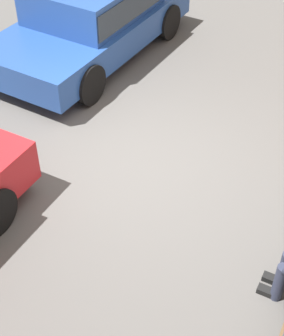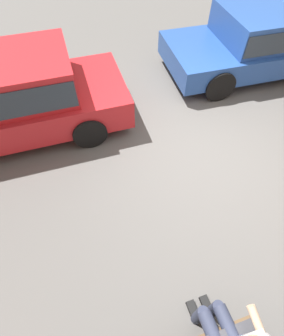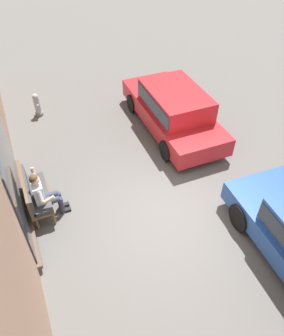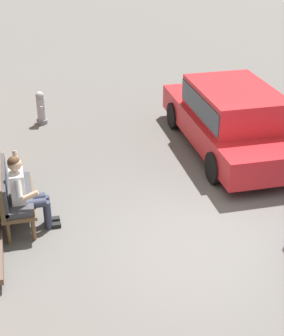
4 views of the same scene
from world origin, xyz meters
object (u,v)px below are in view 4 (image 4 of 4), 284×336
object	(u,v)px
person_on_phone	(25,191)
parked_car_mid	(231,116)
bench	(11,192)
fire_hydrant	(41,108)

from	to	relation	value
person_on_phone	parked_car_mid	world-z (taller)	parked_car_mid
bench	fire_hydrant	world-z (taller)	bench
parked_car_mid	bench	bearing A→B (deg)	110.30
bench	person_on_phone	world-z (taller)	person_on_phone
person_on_phone	parked_car_mid	xyz separation A→B (m)	(1.97, -4.39, 0.07)
bench	parked_car_mid	world-z (taller)	parked_car_mid
bench	fire_hydrant	size ratio (longest dim) A/B	1.75
parked_car_mid	fire_hydrant	bearing A→B (deg)	57.00
parked_car_mid	fire_hydrant	xyz separation A→B (m)	(2.48, 3.82, -0.39)
person_on_phone	parked_car_mid	bearing A→B (deg)	-65.76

